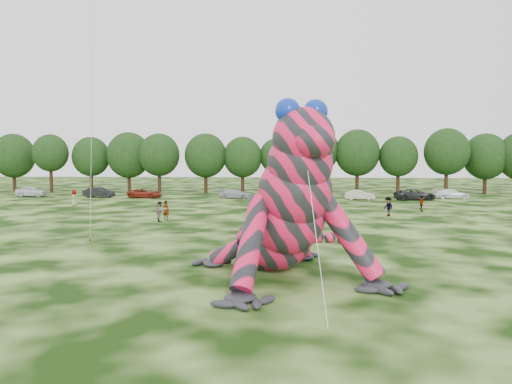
{
  "coord_description": "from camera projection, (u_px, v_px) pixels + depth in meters",
  "views": [
    {
      "loc": [
        4.35,
        -21.28,
        5.7
      ],
      "look_at": [
        2.35,
        2.95,
        4.0
      ],
      "focal_mm": 35.0,
      "sensor_mm": 36.0,
      "label": 1
    }
  ],
  "objects": [
    {
      "name": "ground",
      "position": [
        197.0,
        287.0,
        21.91
      ],
      "size": [
        240.0,
        240.0,
        0.0
      ],
      "primitive_type": "plane",
      "color": "#16330A",
      "rests_on": "ground"
    },
    {
      "name": "inflatable_gecko",
      "position": [
        269.0,
        188.0,
        25.31
      ],
      "size": [
        19.3,
        20.64,
        8.23
      ],
      "primitive_type": null,
      "rotation": [
        0.0,
        0.0,
        0.41
      ],
      "color": "#F41950",
      "rests_on": "ground"
    },
    {
      "name": "tree_2",
      "position": [
        14.0,
        162.0,
        83.52
      ],
      "size": [
        7.04,
        6.34,
        9.64
      ],
      "primitive_type": null,
      "color": "black",
      "rests_on": "ground"
    },
    {
      "name": "tree_3",
      "position": [
        51.0,
        163.0,
        81.24
      ],
      "size": [
        5.81,
        5.23,
        9.44
      ],
      "primitive_type": null,
      "color": "black",
      "rests_on": "ground"
    },
    {
      "name": "tree_4",
      "position": [
        91.0,
        164.0,
        82.39
      ],
      "size": [
        6.22,
        5.6,
        9.06
      ],
      "primitive_type": null,
      "color": "black",
      "rests_on": "ground"
    },
    {
      "name": "tree_5",
      "position": [
        129.0,
        162.0,
        81.56
      ],
      "size": [
        7.16,
        6.44,
        9.8
      ],
      "primitive_type": null,
      "color": "black",
      "rests_on": "ground"
    },
    {
      "name": "tree_6",
      "position": [
        159.0,
        163.0,
        79.37
      ],
      "size": [
        6.52,
        5.86,
        9.49
      ],
      "primitive_type": null,
      "color": "black",
      "rests_on": "ground"
    },
    {
      "name": "tree_7",
      "position": [
        206.0,
        163.0,
        78.88
      ],
      "size": [
        6.68,
        6.01,
        9.48
      ],
      "primitive_type": null,
      "color": "black",
      "rests_on": "ground"
    },
    {
      "name": "tree_8",
      "position": [
        243.0,
        165.0,
        78.6
      ],
      "size": [
        6.14,
        5.53,
        8.94
      ],
      "primitive_type": null,
      "color": "black",
      "rests_on": "ground"
    },
    {
      "name": "tree_9",
      "position": [
        276.0,
        166.0,
        78.53
      ],
      "size": [
        5.27,
        4.74,
        8.68
      ],
      "primitive_type": null,
      "color": "black",
      "rests_on": "ground"
    },
    {
      "name": "tree_10",
      "position": [
        316.0,
        160.0,
        79.17
      ],
      "size": [
        7.09,
        6.38,
        10.5
      ],
      "primitive_type": null,
      "color": "black",
      "rests_on": "ground"
    },
    {
      "name": "tree_11",
      "position": [
        357.0,
        161.0,
        78.29
      ],
      "size": [
        7.01,
        6.31,
        10.07
      ],
      "primitive_type": null,
      "color": "black",
      "rests_on": "ground"
    },
    {
      "name": "tree_12",
      "position": [
        398.0,
        165.0,
        77.36
      ],
      "size": [
        5.99,
        5.39,
        8.97
      ],
      "primitive_type": null,
      "color": "black",
      "rests_on": "ground"
    },
    {
      "name": "tree_13",
      "position": [
        447.0,
        161.0,
        76.13
      ],
      "size": [
        6.83,
        6.15,
        10.13
      ],
      "primitive_type": null,
      "color": "black",
      "rests_on": "ground"
    },
    {
      "name": "tree_14",
      "position": [
        485.0,
        164.0,
        77.22
      ],
      "size": [
        6.82,
        6.14,
        9.4
      ],
      "primitive_type": null,
      "color": "black",
      "rests_on": "ground"
    },
    {
      "name": "car_0",
      "position": [
        32.0,
        191.0,
        72.25
      ],
      "size": [
        4.41,
        1.87,
        1.49
      ],
      "primitive_type": "imported",
      "rotation": [
        0.0,
        0.0,
        1.55
      ],
      "color": "silver",
      "rests_on": "ground"
    },
    {
      "name": "car_1",
      "position": [
        99.0,
        192.0,
        70.45
      ],
      "size": [
        4.56,
        2.11,
        1.45
      ],
      "primitive_type": "imported",
      "rotation": [
        0.0,
        0.0,
        1.43
      ],
      "color": "black",
      "rests_on": "ground"
    },
    {
      "name": "car_2",
      "position": [
        145.0,
        193.0,
        69.71
      ],
      "size": [
        4.97,
        2.69,
        1.32
      ],
      "primitive_type": "imported",
      "rotation": [
        0.0,
        0.0,
        1.46
      ],
      "color": "maroon",
      "rests_on": "ground"
    },
    {
      "name": "car_3",
      "position": [
        236.0,
        194.0,
        68.74
      ],
      "size": [
        4.86,
        2.72,
        1.33
      ],
      "primitive_type": "imported",
      "rotation": [
        0.0,
        0.0,
        1.38
      ],
      "color": "#A7ABB0",
      "rests_on": "ground"
    },
    {
      "name": "car_4",
      "position": [
        287.0,
        193.0,
        69.45
      ],
      "size": [
        4.38,
        1.95,
        1.46
      ],
      "primitive_type": "imported",
      "rotation": [
        0.0,
        0.0,
        1.62
      ],
      "color": "#182649",
      "rests_on": "ground"
    },
    {
      "name": "car_5",
      "position": [
        360.0,
        195.0,
        66.83
      ],
      "size": [
        3.96,
        1.41,
        1.3
      ],
      "primitive_type": "imported",
      "rotation": [
        0.0,
        0.0,
        1.56
      ],
      "color": "beige",
      "rests_on": "ground"
    },
    {
      "name": "car_6",
      "position": [
        415.0,
        195.0,
        66.18
      ],
      "size": [
        5.63,
        3.1,
        1.49
      ],
      "primitive_type": "imported",
      "rotation": [
        0.0,
        0.0,
        1.69
      ],
      "color": "black",
      "rests_on": "ground"
    },
    {
      "name": "car_7",
      "position": [
        452.0,
        194.0,
        68.29
      ],
      "size": [
        4.79,
        2.17,
        1.36
      ],
      "primitive_type": "imported",
      "rotation": [
        0.0,
        0.0,
        1.51
      ],
      "color": "white",
      "rests_on": "ground"
    },
    {
      "name": "spectator_2",
      "position": [
        388.0,
        207.0,
        48.1
      ],
      "size": [
        1.21,
        1.39,
        1.86
      ],
      "primitive_type": "imported",
      "rotation": [
        0.0,
        0.0,
        5.24
      ],
      "color": "gray",
      "rests_on": "ground"
    },
    {
      "name": "spectator_0",
      "position": [
        166.0,
        210.0,
        45.27
      ],
      "size": [
        0.76,
        0.65,
        1.78
      ],
      "primitive_type": "imported",
      "rotation": [
        0.0,
        0.0,
        2.74
      ],
      "color": "gray",
      "rests_on": "ground"
    },
    {
      "name": "spectator_4",
      "position": [
        74.0,
        198.0,
        57.97
      ],
      "size": [
        1.04,
        1.08,
        1.87
      ],
      "primitive_type": "imported",
      "rotation": [
        0.0,
        0.0,
        2.27
      ],
      "color": "gray",
      "rests_on": "ground"
    },
    {
      "name": "spectator_5",
      "position": [
        278.0,
        217.0,
        40.5
      ],
      "size": [
        1.05,
        1.62,
        1.67
      ],
      "primitive_type": "imported",
      "rotation": [
        0.0,
        0.0,
        4.31
      ],
      "color": "gray",
      "rests_on": "ground"
    },
    {
      "name": "spectator_3",
      "position": [
        422.0,
        204.0,
        52.39
      ],
      "size": [
        0.54,
        0.99,
        1.61
      ],
      "primitive_type": "imported",
      "rotation": [
        0.0,
        0.0,
        1.41
      ],
      "color": "gray",
      "rests_on": "ground"
    },
    {
      "name": "spectator_1",
      "position": [
        160.0,
        211.0,
        44.17
      ],
      "size": [
        0.96,
        1.06,
        1.79
      ],
      "primitive_type": "imported",
      "rotation": [
        0.0,
        0.0,
        1.96
      ],
      "color": "gray",
      "rests_on": "ground"
    }
  ]
}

